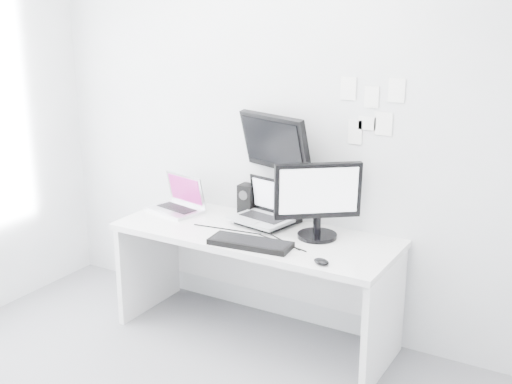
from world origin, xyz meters
TOP-DOWN VIEW (x-y plane):
  - back_wall at (0.00, 1.60)m, footprint 3.60×0.00m
  - desk at (0.00, 1.25)m, footprint 1.80×0.70m
  - macbook at (-0.68, 1.32)m, footprint 0.40×0.34m
  - speaker at (-0.23, 1.54)m, footprint 0.13×0.13m
  - dell_laptop at (-0.03, 1.38)m, footprint 0.41×0.35m
  - rear_monitor at (0.01, 1.52)m, footprint 0.57×0.34m
  - samsung_monitor at (0.38, 1.36)m, footprint 0.57×0.52m
  - keyboard at (0.10, 1.03)m, footprint 0.51×0.23m
  - mouse at (0.58, 0.98)m, footprint 0.11×0.09m
  - wall_note_0 at (0.45, 1.59)m, footprint 0.10×0.00m
  - wall_note_1 at (0.60, 1.59)m, footprint 0.09×0.00m
  - wall_note_2 at (0.75, 1.59)m, footprint 0.10×0.00m
  - wall_note_3 at (0.58, 1.59)m, footprint 0.11×0.00m
  - wall_note_4 at (0.50, 1.59)m, footprint 0.09×0.00m
  - wall_note_5 at (0.68, 1.59)m, footprint 0.11×0.00m

SIDE VIEW (x-z plane):
  - desk at x=0.00m, z-range 0.00..0.73m
  - mouse at x=0.58m, z-range 0.73..0.76m
  - keyboard at x=0.10m, z-range 0.73..0.76m
  - speaker at x=-0.23m, z-range 0.73..0.94m
  - macbook at x=-0.68m, z-range 0.73..0.99m
  - dell_laptop at x=-0.03m, z-range 0.73..1.03m
  - samsung_monitor at x=0.38m, z-range 0.73..1.22m
  - rear_monitor at x=0.01m, z-range 0.73..1.46m
  - back_wall at x=0.00m, z-range -0.45..3.15m
  - wall_note_4 at x=0.50m, z-range 1.29..1.43m
  - wall_note_3 at x=0.58m, z-range 1.38..1.46m
  - wall_note_5 at x=0.68m, z-range 1.36..1.50m
  - wall_note_1 at x=0.60m, z-range 1.52..1.65m
  - wall_note_0 at x=0.45m, z-range 1.55..1.69m
  - wall_note_2 at x=0.75m, z-range 1.56..1.70m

